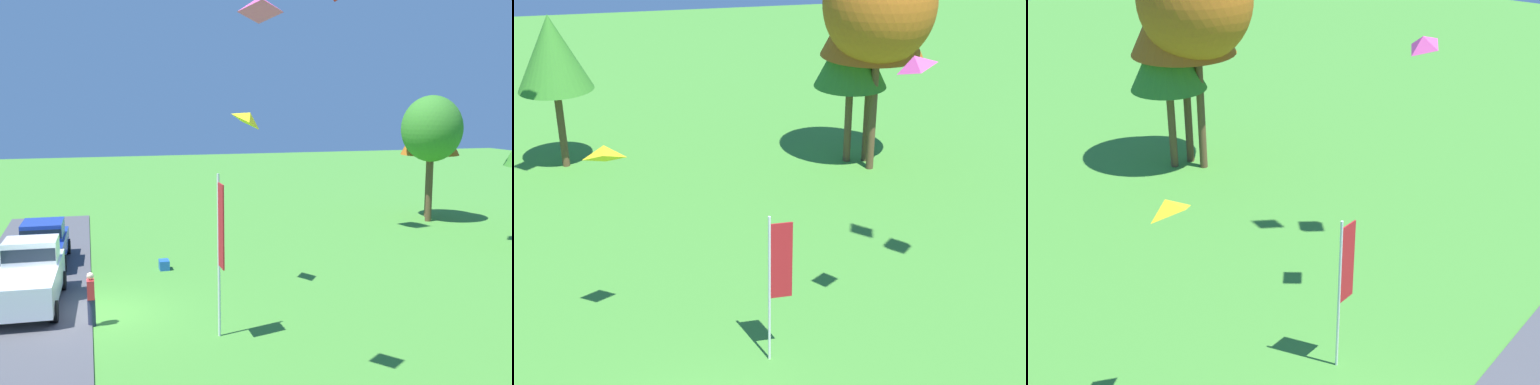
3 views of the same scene
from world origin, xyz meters
The scene contains 7 objects.
tree_center_back centered at (-3.79, 20.54, 5.63)m, with size 3.52×3.52×7.43m.
tree_far_left centered at (9.96, 18.14, 5.59)m, with size 3.50×3.50×7.39m.
tree_left_of_center centered at (10.77, 16.96, 7.96)m, with size 5.12×5.12×10.80m.
tree_right_of_center centered at (10.89, 17.98, 7.77)m, with size 4.84×4.84×10.22m.
flag_banner centered at (2.98, 3.60, 3.07)m, with size 0.71×0.08×4.85m.
kite_diamond_near_flag centered at (-1.54, 5.71, 6.32)m, with size 0.88×0.85×0.38m, color yellow.
kite_diamond_topmost centered at (6.67, 3.71, 8.91)m, with size 0.71×0.80×0.36m, color #EA4C9E.
Camera 2 is at (-1.05, -13.44, 13.73)m, focal length 50.00 mm.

